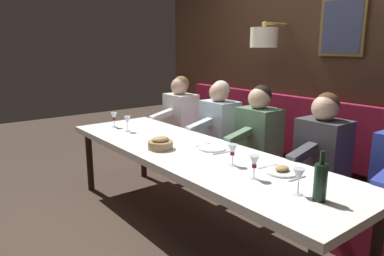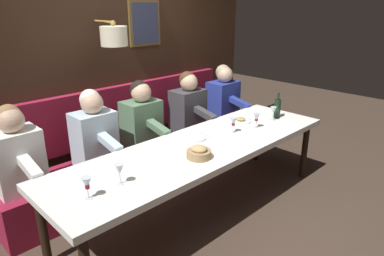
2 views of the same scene
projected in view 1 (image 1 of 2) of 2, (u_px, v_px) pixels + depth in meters
The scene contains 17 objects.
ground_plane at pixel (193, 229), 3.26m from camera, with size 12.00×12.00×0.00m, color #423328.
dining_table at pixel (193, 157), 3.11m from camera, with size 0.90×3.08×0.74m.
banquette_bench at pixel (260, 183), 3.75m from camera, with size 0.52×3.28×0.45m, color maroon.
back_wall_panel at pixel (301, 70), 3.84m from camera, with size 0.59×4.48×2.90m.
diner_near at pixel (323, 142), 3.09m from camera, with size 0.60×0.40×0.79m.
diner_middle at pixel (259, 127), 3.64m from camera, with size 0.60×0.40×0.79m.
diner_far at pixel (219, 118), 4.09m from camera, with size 0.60×0.40×0.79m.
diner_farthest at pixel (180, 109), 4.67m from camera, with size 0.60×0.40×0.79m.
place_setting_0 at pixel (212, 148), 3.14m from camera, with size 0.24×0.33×0.01m.
place_setting_1 at pixel (282, 171), 2.56m from camera, with size 0.24×0.32×0.05m.
wine_glass_0 at pixel (254, 162), 2.42m from camera, with size 0.07×0.07×0.16m.
wine_glass_1 at pixel (127, 121), 3.76m from camera, with size 0.07×0.07×0.16m.
wine_glass_2 at pixel (233, 150), 2.70m from camera, with size 0.07×0.07×0.16m.
wine_glass_3 at pixel (114, 117), 3.96m from camera, with size 0.07×0.07×0.16m.
wine_glass_4 at pixel (299, 176), 2.17m from camera, with size 0.07×0.07×0.16m.
wine_bottle at pixel (320, 181), 2.08m from camera, with size 0.08×0.08×0.30m.
bread_bowl at pixel (160, 143), 3.14m from camera, with size 0.22×0.22×0.12m.
Camera 1 is at (-1.84, -2.34, 1.63)m, focal length 33.77 mm.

